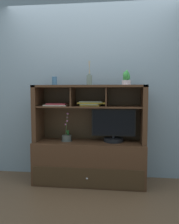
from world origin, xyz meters
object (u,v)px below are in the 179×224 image
Objects in this scene: ceramic_vase at (54,81)px; potted_succulent at (126,78)px; tv_monitor at (113,128)px; potted_orchid at (67,137)px; diffuser_bottle at (89,80)px; magazine_stack_left at (57,105)px; magazine_stack_centre at (91,104)px; media_console at (90,153)px.

potted_succulent is at bearing -2.85° from ceramic_vase.
potted_succulent is (0.16, -0.04, 0.67)m from tv_monitor.
potted_orchid is 0.84m from diffuser_bottle.
magazine_stack_centre reaches higher than magazine_stack_left.
diffuser_bottle reaches higher than ceramic_vase.
potted_succulent reaches higher than media_console.
media_console is 2.54× the size of tv_monitor.
magazine_stack_left is at bearing -179.76° from potted_succulent.
magazine_stack_left is (-0.45, -0.04, 0.66)m from media_console.
potted_succulent reaches higher than ceramic_vase.
magazine_stack_left is at bearing -52.23° from ceramic_vase.
tv_monitor is at bearing 1.28° from media_console.
potted_succulent reaches higher than potted_orchid.
magazine_stack_centre is 0.59m from ceramic_vase.
potted_orchid is at bearing -173.41° from magazine_stack_centre.
potted_succulent is (0.48, -0.01, 0.02)m from diffuser_bottle.
potted_succulent is at bearing -1.38° from diffuser_bottle.
potted_succulent is (0.48, -0.03, 1.01)m from media_console.
media_console reaches higher than potted_orchid.
tv_monitor is 1.52× the size of potted_orchid.
magazine_stack_left is at bearing -174.76° from magazine_stack_centre.
potted_succulent is (0.93, 0.00, 0.35)m from magazine_stack_left.
diffuser_bottle is at bearing -4.32° from ceramic_vase.
tv_monitor is 0.65m from potted_orchid.
magazine_stack_centre is (0.47, 0.04, 0.02)m from magazine_stack_left.
magazine_stack_centre is at bearing -1.04° from ceramic_vase.
media_console is 0.68m from magazine_stack_centre.
potted_succulent is at bearing -3.78° from media_console.
magazine_stack_centre is at bearing -179.98° from tv_monitor.
diffuser_bottle is (-0.00, -0.02, 0.99)m from media_console.
magazine_stack_left reaches higher than tv_monitor.
diffuser_bottle reaches higher than potted_orchid.
tv_monitor is 1.03m from ceramic_vase.
media_console reaches higher than tv_monitor.
tv_monitor is at bearing 4.86° from diffuser_bottle.
potted_succulent reaches higher than tv_monitor.
media_console is at bearing 5.78° from potted_orchid.
media_console is 0.80m from magazine_stack_left.
ceramic_vase is (-0.49, 0.02, 0.98)m from media_console.
potted_orchid is (-0.31, -0.03, 0.21)m from media_console.
tv_monitor is 5.02× the size of ceramic_vase.
magazine_stack_left is (-0.13, -0.00, 0.45)m from potted_orchid.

